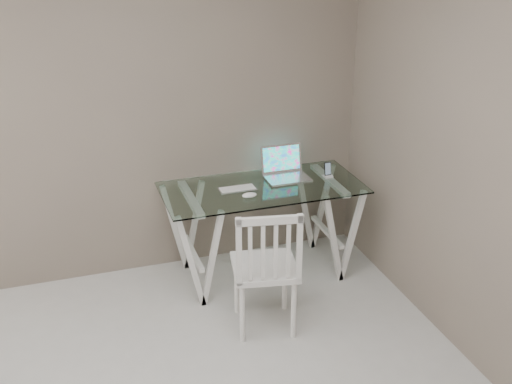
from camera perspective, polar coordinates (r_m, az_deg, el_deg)
room at (r=2.53m, az=-10.69°, el=1.87°), size 4.50×4.52×2.71m
desk at (r=4.95m, az=0.55°, el=-3.40°), size 1.50×0.70×0.75m
chair at (r=4.22m, az=0.92°, el=-6.55°), size 0.50×0.50×0.93m
laptop at (r=4.97m, az=2.56°, el=1.99°), size 0.33×0.28×0.23m
keyboard at (r=4.75m, az=-1.67°, el=0.29°), size 0.28×0.12×0.01m
mouse at (r=4.61m, az=-0.59°, el=-0.28°), size 0.11×0.06×0.03m
phone_dock at (r=5.00m, az=6.40°, el=1.70°), size 0.06×0.06×0.12m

